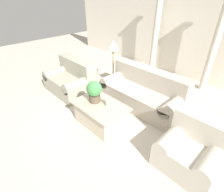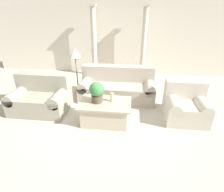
{
  "view_description": "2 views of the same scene",
  "coord_description": "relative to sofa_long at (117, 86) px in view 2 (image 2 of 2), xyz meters",
  "views": [
    {
      "loc": [
        2.45,
        -2.39,
        2.55
      ],
      "look_at": [
        0.04,
        -0.05,
        0.48
      ],
      "focal_mm": 28.0,
      "sensor_mm": 36.0,
      "label": 1
    },
    {
      "loc": [
        0.69,
        -3.82,
        2.3
      ],
      "look_at": [
        0.24,
        -0.06,
        0.45
      ],
      "focal_mm": 28.0,
      "sensor_mm": 36.0,
      "label": 2
    }
  ],
  "objects": [
    {
      "name": "ground_plane",
      "position": [
        -0.28,
        -0.78,
        -0.35
      ],
      "size": [
        16.0,
        16.0,
        0.0
      ],
      "primitive_type": "plane",
      "color": "#BCB2A3"
    },
    {
      "name": "wall_back",
      "position": [
        -0.28,
        2.34,
        1.25
      ],
      "size": [
        10.0,
        0.06,
        3.2
      ],
      "color": "silver",
      "rests_on": "ground_plane"
    },
    {
      "name": "sofa_long",
      "position": [
        0.0,
        0.0,
        0.0
      ],
      "size": [
        2.08,
        0.92,
        0.89
      ],
      "color": "#ADA393",
      "rests_on": "ground_plane"
    },
    {
      "name": "loveseat",
      "position": [
        -1.84,
        -0.9,
        0.0
      ],
      "size": [
        1.36,
        0.92,
        0.89
      ],
      "color": "#9F9D88",
      "rests_on": "ground_plane"
    },
    {
      "name": "coffee_table",
      "position": [
        -0.14,
        -1.27,
        -0.1
      ],
      "size": [
        1.13,
        0.75,
        0.5
      ],
      "color": "beige",
      "rests_on": "ground_plane"
    },
    {
      "name": "potted_plant",
      "position": [
        -0.32,
        -1.26,
        0.4
      ],
      "size": [
        0.32,
        0.32,
        0.46
      ],
      "color": "brown",
      "rests_on": "coffee_table"
    },
    {
      "name": "pillar_candle",
      "position": [
        -0.0,
        -1.19,
        0.24
      ],
      "size": [
        0.08,
        0.08,
        0.2
      ],
      "color": "beige",
      "rests_on": "coffee_table"
    },
    {
      "name": "floor_lamp",
      "position": [
        -1.21,
        0.15,
        0.82
      ],
      "size": [
        0.33,
        0.33,
        1.38
      ],
      "color": "gray",
      "rests_on": "ground_plane"
    },
    {
      "name": "column_left",
      "position": [
        -1.05,
        1.92,
        0.93
      ],
      "size": [
        0.26,
        0.26,
        2.52
      ],
      "color": "beige",
      "rests_on": "ground_plane"
    },
    {
      "name": "column_right",
      "position": [
        0.76,
        1.92,
        0.93
      ],
      "size": [
        0.26,
        0.26,
        2.52
      ],
      "color": "beige",
      "rests_on": "ground_plane"
    },
    {
      "name": "armchair",
      "position": [
        1.67,
        -0.88,
        -0.0
      ],
      "size": [
        0.91,
        0.87,
        0.86
      ],
      "color": "beige",
      "rests_on": "ground_plane"
    }
  ]
}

